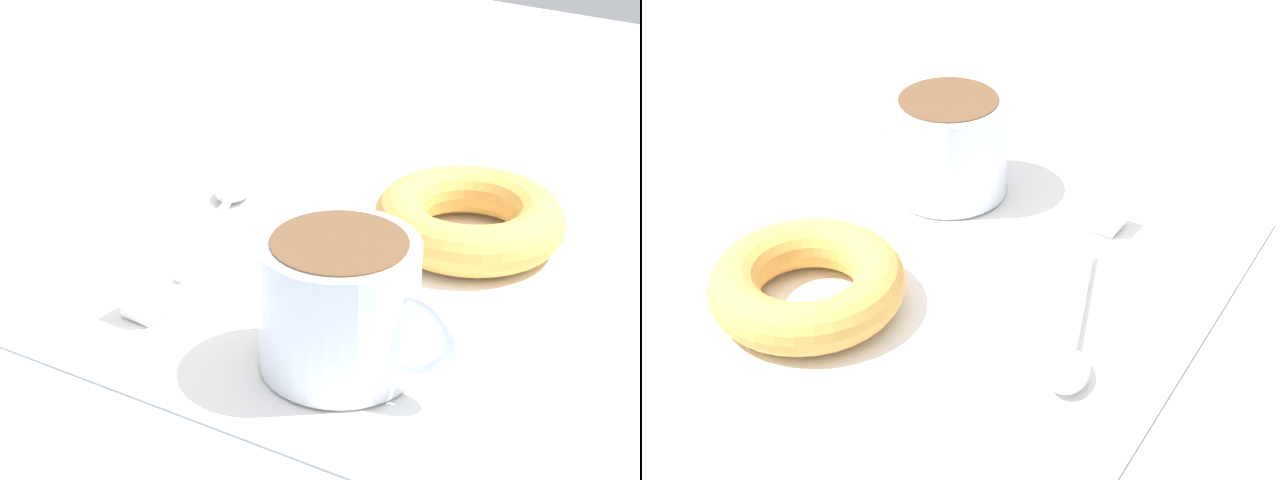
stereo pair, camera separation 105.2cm
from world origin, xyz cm
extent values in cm
cube|color=#99A8B7|center=(0.00, 0.00, -1.00)|extent=(120.00, 120.00, 2.00)
cube|color=white|center=(0.44, 1.47, 0.15)|extent=(30.70, 30.70, 0.30)
cylinder|color=silver|center=(6.23, -5.62, 3.62)|extent=(7.69, 7.69, 6.64)
cylinder|color=brown|center=(6.23, -5.62, 6.74)|extent=(6.49, 6.49, 0.60)
torus|color=silver|center=(10.45, -5.69, 3.62)|extent=(4.64, 0.98, 4.62)
torus|color=gold|center=(5.69, 9.40, 1.79)|extent=(11.24, 11.24, 2.98)
ellipsoid|color=silver|center=(-9.71, 6.68, 0.75)|extent=(3.58, 4.24, 0.90)
cylinder|color=silver|center=(-7.36, 0.94, 0.58)|extent=(4.43, 9.78, 0.56)
cube|color=white|center=(-4.67, -7.34, 1.27)|extent=(1.93, 1.93, 1.93)
camera|label=1|loc=(29.53, -42.19, 29.92)|focal=60.00mm
camera|label=2|loc=(-28.77, 45.00, 37.77)|focal=60.00mm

